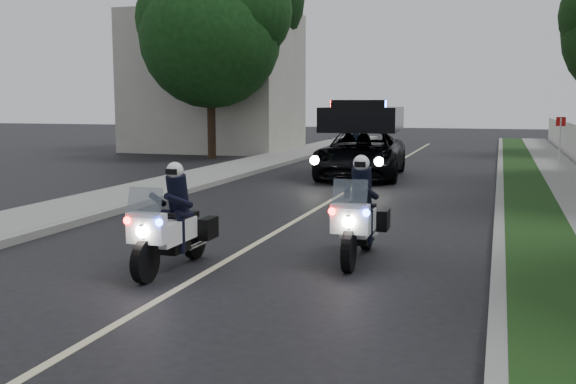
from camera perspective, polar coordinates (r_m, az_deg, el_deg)
name	(u,v)px	position (r m, az deg, el deg)	size (l,w,h in m)	color
ground	(89,340)	(7.51, -16.60, -12.04)	(120.00, 120.00, 0.00)	black
curb_right	(499,209)	(16.00, 17.59, -1.37)	(0.20, 60.00, 0.15)	gray
grass_verge	(532,210)	(16.01, 20.09, -1.46)	(1.20, 60.00, 0.16)	#193814
curb_left	(176,194)	(17.95, -9.57, -0.16)	(0.20, 60.00, 0.15)	gray
sidewalk_left	(139,192)	(18.48, -12.61, -0.01)	(2.00, 60.00, 0.16)	gray
building_far	(214,82)	(34.79, -6.31, 9.30)	(8.00, 6.00, 7.00)	#A8A396
lane_marking	(325,204)	(16.51, 3.21, -1.00)	(0.12, 50.00, 0.01)	#BFB78C
police_moto_left	(173,269)	(10.25, -9.79, -6.51)	(0.66, 1.90, 1.61)	white
police_moto_right	(358,259)	(10.78, 6.03, -5.73)	(0.69, 1.96, 1.67)	silver
police_suv	(361,177)	(22.44, 6.27, 1.26)	(2.61, 5.64, 2.74)	black
bicycle	(355,158)	(30.37, 5.76, 2.94)	(0.57, 1.63, 0.85)	black
cyclist	(355,158)	(30.37, 5.76, 2.94)	(0.60, 0.40, 1.67)	black
sign_post	(558,175)	(24.73, 22.04, 1.34)	(0.32, 0.32, 2.06)	red
tree_left_near	(212,158)	(29.93, -6.50, 2.86)	(6.17, 6.17, 10.28)	#153F15
tree_left_far	(223,150)	(35.06, -5.59, 3.58)	(7.36, 7.36, 12.26)	black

